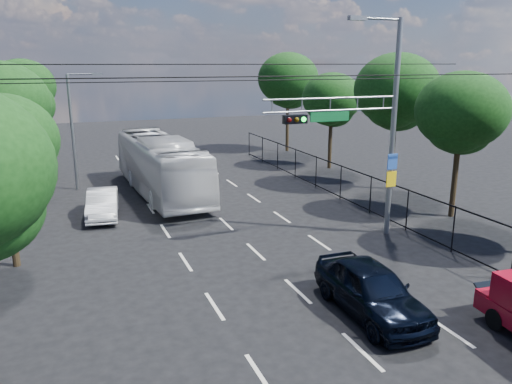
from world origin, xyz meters
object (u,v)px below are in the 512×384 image
navy_hatchback (371,289)px  white_van (103,204)px  signal_mast (370,121)px  white_bus (161,165)px

navy_hatchback → white_van: size_ratio=1.14×
signal_mast → navy_hatchback: bearing=-121.7°
white_bus → white_van: 5.35m
white_bus → white_van: size_ratio=2.92×
signal_mast → white_van: size_ratio=2.25×
signal_mast → white_van: bearing=145.5°
white_van → signal_mast: bearing=-27.5°
signal_mast → white_bus: 13.63m
signal_mast → white_bus: (-7.06, 11.12, -3.52)m
white_bus → white_van: bearing=-138.5°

